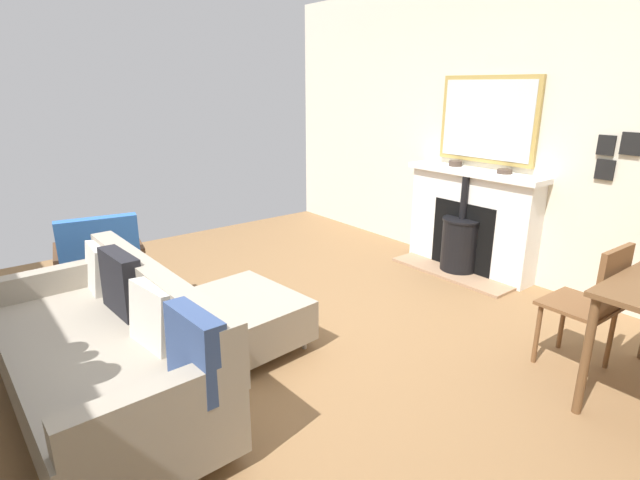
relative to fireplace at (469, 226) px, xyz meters
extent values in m
cube|color=olive|center=(2.49, 0.06, -0.47)|extent=(5.44, 5.94, 0.01)
cube|color=silver|center=(-0.23, 0.06, 0.93)|extent=(0.12, 5.94, 2.79)
cube|color=#9E7A5B|center=(0.24, 0.00, -0.45)|extent=(0.31, 1.26, 0.03)
cube|color=white|center=(-0.04, 0.00, 0.02)|extent=(0.26, 1.33, 0.97)
cube|color=black|center=(0.07, 0.00, -0.10)|extent=(0.06, 0.69, 0.67)
cylinder|color=black|center=(0.11, 0.00, -0.18)|extent=(0.36, 0.36, 0.50)
cylinder|color=black|center=(0.11, 0.00, 0.08)|extent=(0.38, 0.38, 0.02)
cylinder|color=black|center=(0.11, 0.00, 0.30)|extent=(0.07, 0.07, 0.41)
cube|color=white|center=(-0.01, 0.00, 0.53)|extent=(0.31, 1.41, 0.05)
cube|color=tan|center=(-0.14, 0.00, 1.02)|extent=(0.04, 1.03, 0.80)
cube|color=silver|center=(-0.12, 0.00, 1.02)|extent=(0.01, 0.95, 0.72)
cylinder|color=#47382D|center=(-0.05, -0.25, 0.58)|extent=(0.13, 0.13, 0.05)
torus|color=#47382D|center=(-0.05, -0.25, 0.61)|extent=(0.13, 0.13, 0.01)
cylinder|color=#47382D|center=(-0.05, 0.29, 0.57)|extent=(0.13, 0.13, 0.04)
torus|color=#47382D|center=(-0.05, 0.29, 0.59)|extent=(0.14, 0.14, 0.01)
cylinder|color=#B2B2B7|center=(3.88, -0.70, -0.41)|extent=(0.04, 0.04, 0.10)
cylinder|color=#B2B2B7|center=(3.22, -0.71, -0.41)|extent=(0.04, 0.04, 0.10)
cylinder|color=#B2B2B7|center=(3.18, 0.88, -0.41)|extent=(0.04, 0.04, 0.10)
cube|color=gray|center=(3.53, 0.09, -0.19)|extent=(0.88, 1.89, 0.35)
cube|color=gray|center=(3.17, 0.08, 0.15)|extent=(0.19, 1.87, 0.34)
cube|color=gray|center=(3.55, -0.78, 0.07)|extent=(0.80, 0.14, 0.17)
cube|color=gray|center=(3.51, 0.97, 0.07)|extent=(0.80, 0.14, 0.17)
cube|color=beige|center=(3.29, -0.64, 0.13)|extent=(0.16, 0.33, 0.34)
cube|color=black|center=(3.28, -0.18, 0.16)|extent=(0.15, 0.41, 0.40)
cube|color=beige|center=(3.27, 0.33, 0.14)|extent=(0.19, 0.37, 0.36)
cube|color=#334775|center=(3.25, 0.82, 0.16)|extent=(0.15, 0.40, 0.39)
cylinder|color=#B2B2B7|center=(2.76, -0.35, -0.42)|extent=(0.03, 0.03, 0.09)
cylinder|color=#B2B2B7|center=(2.70, 0.30, -0.42)|extent=(0.03, 0.03, 0.09)
cylinder|color=#B2B2B7|center=(2.27, -0.39, -0.42)|extent=(0.03, 0.03, 0.09)
cylinder|color=#B2B2B7|center=(2.22, 0.26, -0.42)|extent=(0.03, 0.03, 0.09)
cube|color=gray|center=(2.49, -0.05, -0.23)|extent=(0.68, 0.86, 0.29)
cube|color=#4C3321|center=(2.79, -1.68, -0.28)|extent=(0.05, 0.05, 0.37)
cube|color=#4C3321|center=(3.29, -1.77, -0.28)|extent=(0.05, 0.05, 0.37)
cube|color=#4C3321|center=(2.88, -1.21, -0.28)|extent=(0.05, 0.05, 0.37)
cube|color=#4C3321|center=(3.38, -1.30, -0.28)|extent=(0.05, 0.05, 0.37)
cube|color=#2D60B2|center=(3.09, -1.49, -0.07)|extent=(0.69, 0.66, 0.08)
cube|color=#2D60B2|center=(3.13, -1.24, 0.15)|extent=(0.61, 0.22, 0.38)
cube|color=#4C3321|center=(2.77, -1.43, 0.02)|extent=(0.14, 0.53, 0.04)
cube|color=#4C3321|center=(3.40, -1.55, 0.02)|extent=(0.14, 0.53, 0.04)
cylinder|color=brown|center=(1.42, 1.79, -0.10)|extent=(0.05, 0.05, 0.72)
cylinder|color=brown|center=(0.78, 1.37, -0.25)|extent=(0.03, 0.03, 0.43)
cylinder|color=brown|center=(1.10, 1.36, -0.25)|extent=(0.03, 0.03, 0.43)
cylinder|color=brown|center=(0.79, 1.69, -0.25)|extent=(0.03, 0.03, 0.43)
cylinder|color=brown|center=(1.11, 1.68, -0.25)|extent=(0.03, 0.03, 0.43)
cube|color=brown|center=(0.95, 1.52, -0.02)|extent=(0.41, 0.41, 0.02)
cube|color=brown|center=(0.95, 1.69, 0.20)|extent=(0.36, 0.05, 0.42)
cube|color=black|center=(-0.15, 1.08, 0.88)|extent=(0.02, 0.13, 0.16)
cube|color=black|center=(-0.15, 1.26, 0.90)|extent=(0.02, 0.15, 0.17)
cube|color=black|center=(-0.15, 1.10, 0.69)|extent=(0.02, 0.14, 0.16)
camera|label=1|loc=(4.04, 2.75, 1.33)|focal=27.51mm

